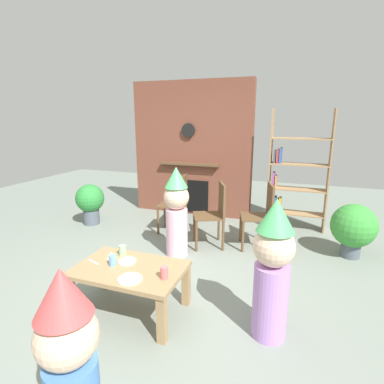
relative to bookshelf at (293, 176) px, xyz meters
The scene contains 19 objects.
ground_plane 2.80m from the bookshelf, 115.65° to the right, with size 12.00×12.00×0.00m, color gray.
brick_fireplace_feature 1.83m from the bookshelf, behind, with size 2.20×0.28×2.40m.
bookshelf is the anchor object (origin of this frame).
coffee_table 3.16m from the bookshelf, 114.84° to the right, with size 0.98×0.63×0.45m.
paper_cup_near_left 3.05m from the bookshelf, 119.78° to the right, with size 0.07×0.07×0.10m, color #8CD18C.
paper_cup_near_right 3.07m from the bookshelf, 107.77° to the right, with size 0.06×0.06×0.11m, color #E5666B.
paper_cup_center 3.23m from the bookshelf, 117.37° to the right, with size 0.06×0.06×0.10m, color #669EE0.
paper_plate_front 3.10m from the bookshelf, 116.84° to the right, with size 0.17×0.17×0.01m, color white.
paper_plate_rear 3.27m from the bookshelf, 111.62° to the right, with size 0.20×0.20×0.01m, color white.
birthday_cake_slice 3.17m from the bookshelf, 120.06° to the right, with size 0.10×0.10×0.06m, color #EAC68C.
table_fork 3.34m from the bookshelf, 120.48° to the right, with size 0.15×0.02×0.01m, color silver.
child_with_cone_hat 4.12m from the bookshelf, 102.98° to the right, with size 0.31×0.31×1.10m.
child_in_pink 2.74m from the bookshelf, 91.50° to the right, with size 0.33×0.33×1.18m.
child_by_the_chairs 2.10m from the bookshelf, 130.73° to the right, with size 0.32×0.32×1.17m.
dining_chair_left 1.88m from the bookshelf, 154.26° to the right, with size 0.45×0.45×0.90m.
dining_chair_middle 1.53m from the bookshelf, 130.77° to the right, with size 0.53×0.53×0.90m.
dining_chair_right 1.08m from the bookshelf, 109.72° to the right, with size 0.49×0.49×0.90m.
potted_plant_tall 1.27m from the bookshelf, 48.38° to the right, with size 0.56×0.56×0.71m.
potted_plant_short 3.36m from the bookshelf, 163.13° to the right, with size 0.47×0.47×0.69m.
Camera 1 is at (1.20, -2.56, 1.76)m, focal length 28.03 mm.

